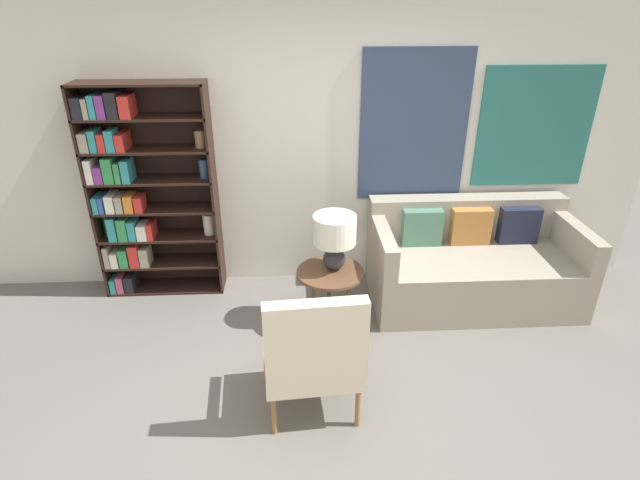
{
  "coord_description": "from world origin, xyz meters",
  "views": [
    {
      "loc": [
        -0.11,
        -2.36,
        2.56
      ],
      "look_at": [
        0.08,
        0.98,
        0.9
      ],
      "focal_mm": 28.0,
      "sensor_mm": 36.0,
      "label": 1
    }
  ],
  "objects": [
    {
      "name": "ground_plane",
      "position": [
        0.0,
        0.0,
        0.0
      ],
      "size": [
        14.0,
        14.0,
        0.0
      ],
      "primitive_type": "plane",
      "color": "#66605B"
    },
    {
      "name": "wall_back",
      "position": [
        0.07,
        2.03,
        1.36
      ],
      "size": [
        6.4,
        0.08,
        2.7
      ],
      "color": "silver",
      "rests_on": "ground_plane"
    },
    {
      "name": "bookshelf",
      "position": [
        -1.48,
        1.85,
        0.98
      ],
      "size": [
        1.08,
        0.3,
        1.93
      ],
      "color": "black",
      "rests_on": "ground_plane"
    },
    {
      "name": "armchair",
      "position": [
        -0.01,
        0.14,
        0.53
      ],
      "size": [
        0.67,
        0.63,
        0.98
      ],
      "color": "olive",
      "rests_on": "ground_plane"
    },
    {
      "name": "couch",
      "position": [
        1.5,
        1.54,
        0.34
      ],
      "size": [
        1.82,
        0.93,
        0.88
      ],
      "color": "#9E9384",
      "rests_on": "ground_plane"
    },
    {
      "name": "side_table",
      "position": [
        0.17,
        1.2,
        0.46
      ],
      "size": [
        0.56,
        0.56,
        0.5
      ],
      "color": "brown",
      "rests_on": "ground_plane"
    },
    {
      "name": "table_lamp",
      "position": [
        0.21,
        1.25,
        0.81
      ],
      "size": [
        0.35,
        0.35,
        0.48
      ],
      "color": "#2D2D33",
      "rests_on": "side_table"
    }
  ]
}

